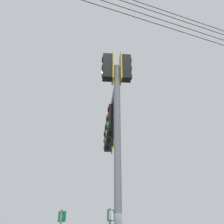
# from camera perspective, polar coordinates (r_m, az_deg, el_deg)

# --- Properties ---
(signal_mast_assembly) EXTENTS (2.38, 4.79, 7.42)m
(signal_mast_assembly) POSITION_cam_1_polar(r_m,az_deg,el_deg) (9.19, 0.29, -2.99)
(signal_mast_assembly) COLOR slate
(signal_mast_assembly) RESTS_ON ground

